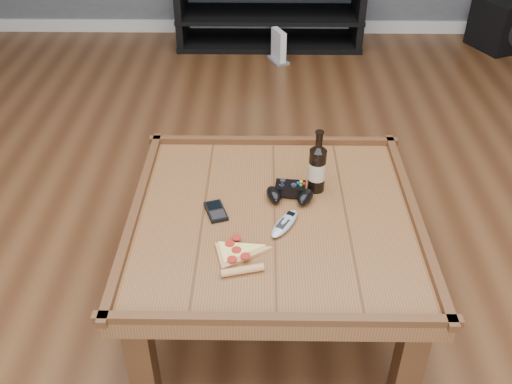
{
  "coord_description": "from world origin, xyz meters",
  "views": [
    {
      "loc": [
        -0.04,
        -1.56,
        1.68
      ],
      "look_at": [
        -0.07,
        0.04,
        0.52
      ],
      "focal_mm": 40.0,
      "sensor_mm": 36.0,
      "label": 1
    }
  ],
  "objects_px": {
    "smartphone": "(216,211)",
    "media_console": "(270,12)",
    "subwoofer": "(504,23)",
    "game_console": "(279,47)",
    "remote_control": "(285,223)",
    "beer_bottle": "(317,167)",
    "pizza_slice": "(237,255)",
    "game_controller": "(290,192)",
    "coffee_table": "(274,228)"
  },
  "relations": [
    {
      "from": "media_console",
      "to": "game_console",
      "type": "xyz_separation_m",
      "value": [
        0.07,
        -0.35,
        -0.14
      ]
    },
    {
      "from": "media_console",
      "to": "game_console",
      "type": "relative_size",
      "value": 6.0
    },
    {
      "from": "remote_control",
      "to": "game_console",
      "type": "bearing_deg",
      "value": 117.56
    },
    {
      "from": "pizza_slice",
      "to": "remote_control",
      "type": "relative_size",
      "value": 1.56
    },
    {
      "from": "coffee_table",
      "to": "beer_bottle",
      "type": "distance_m",
      "value": 0.27
    },
    {
      "from": "pizza_slice",
      "to": "game_console",
      "type": "xyz_separation_m",
      "value": [
        0.19,
        2.62,
        -0.35
      ]
    },
    {
      "from": "subwoofer",
      "to": "game_console",
      "type": "relative_size",
      "value": 2.09
    },
    {
      "from": "smartphone",
      "to": "remote_control",
      "type": "height_order",
      "value": "remote_control"
    },
    {
      "from": "beer_bottle",
      "to": "remote_control",
      "type": "bearing_deg",
      "value": -118.92
    },
    {
      "from": "media_console",
      "to": "game_controller",
      "type": "height_order",
      "value": "game_controller"
    },
    {
      "from": "coffee_table",
      "to": "subwoofer",
      "type": "relative_size",
      "value": 2.11
    },
    {
      "from": "smartphone",
      "to": "subwoofer",
      "type": "distance_m",
      "value": 3.36
    },
    {
      "from": "beer_bottle",
      "to": "game_controller",
      "type": "bearing_deg",
      "value": -150.01
    },
    {
      "from": "pizza_slice",
      "to": "game_controller",
      "type": "bearing_deg",
      "value": 46.87
    },
    {
      "from": "coffee_table",
      "to": "game_console",
      "type": "height_order",
      "value": "coffee_table"
    },
    {
      "from": "media_console",
      "to": "subwoofer",
      "type": "distance_m",
      "value": 1.78
    },
    {
      "from": "subwoofer",
      "to": "coffee_table",
      "type": "bearing_deg",
      "value": -147.12
    },
    {
      "from": "beer_bottle",
      "to": "smartphone",
      "type": "xyz_separation_m",
      "value": [
        -0.36,
        -0.15,
        -0.09
      ]
    },
    {
      "from": "coffee_table",
      "to": "remote_control",
      "type": "height_order",
      "value": "same"
    },
    {
      "from": "coffee_table",
      "to": "game_console",
      "type": "relative_size",
      "value": 4.41
    },
    {
      "from": "coffee_table",
      "to": "remote_control",
      "type": "bearing_deg",
      "value": -61.97
    },
    {
      "from": "beer_bottle",
      "to": "pizza_slice",
      "type": "distance_m",
      "value": 0.47
    },
    {
      "from": "coffee_table",
      "to": "smartphone",
      "type": "height_order",
      "value": "coffee_table"
    },
    {
      "from": "game_console",
      "to": "coffee_table",
      "type": "bearing_deg",
      "value": -114.96
    },
    {
      "from": "remote_control",
      "to": "subwoofer",
      "type": "bearing_deg",
      "value": 86.13
    },
    {
      "from": "game_controller",
      "to": "remote_control",
      "type": "relative_size",
      "value": 1.12
    },
    {
      "from": "remote_control",
      "to": "smartphone",
      "type": "bearing_deg",
      "value": -168.27
    },
    {
      "from": "game_controller",
      "to": "smartphone",
      "type": "relative_size",
      "value": 1.52
    },
    {
      "from": "beer_bottle",
      "to": "game_controller",
      "type": "xyz_separation_m",
      "value": [
        -0.1,
        -0.06,
        -0.07
      ]
    },
    {
      "from": "subwoofer",
      "to": "game_console",
      "type": "xyz_separation_m",
      "value": [
        -1.71,
        -0.3,
        -0.08
      ]
    },
    {
      "from": "remote_control",
      "to": "game_console",
      "type": "distance_m",
      "value": 2.49
    },
    {
      "from": "smartphone",
      "to": "media_console",
      "type": "bearing_deg",
      "value": 66.64
    },
    {
      "from": "subwoofer",
      "to": "remote_control",
      "type": "bearing_deg",
      "value": -146.04
    },
    {
      "from": "pizza_slice",
      "to": "remote_control",
      "type": "xyz_separation_m",
      "value": [
        0.15,
        0.15,
        0.0
      ]
    },
    {
      "from": "coffee_table",
      "to": "game_console",
      "type": "distance_m",
      "value": 2.42
    },
    {
      "from": "remote_control",
      "to": "game_console",
      "type": "height_order",
      "value": "remote_control"
    },
    {
      "from": "remote_control",
      "to": "subwoofer",
      "type": "distance_m",
      "value": 3.28
    },
    {
      "from": "pizza_slice",
      "to": "smartphone",
      "type": "relative_size",
      "value": 2.11
    },
    {
      "from": "smartphone",
      "to": "game_console",
      "type": "height_order",
      "value": "smartphone"
    },
    {
      "from": "smartphone",
      "to": "beer_bottle",
      "type": "bearing_deg",
      "value": 3.31
    },
    {
      "from": "media_console",
      "to": "smartphone",
      "type": "height_order",
      "value": "media_console"
    },
    {
      "from": "coffee_table",
      "to": "game_controller",
      "type": "height_order",
      "value": "game_controller"
    },
    {
      "from": "subwoofer",
      "to": "pizza_slice",
      "type": "bearing_deg",
      "value": -146.83
    },
    {
      "from": "game_controller",
      "to": "subwoofer",
      "type": "bearing_deg",
      "value": 62.67
    },
    {
      "from": "beer_bottle",
      "to": "game_controller",
      "type": "height_order",
      "value": "beer_bottle"
    },
    {
      "from": "beer_bottle",
      "to": "pizza_slice",
      "type": "relative_size",
      "value": 0.91
    },
    {
      "from": "beer_bottle",
      "to": "remote_control",
      "type": "distance_m",
      "value": 0.26
    },
    {
      "from": "beer_bottle",
      "to": "remote_control",
      "type": "xyz_separation_m",
      "value": [
        -0.12,
        -0.22,
        -0.09
      ]
    },
    {
      "from": "beer_bottle",
      "to": "smartphone",
      "type": "distance_m",
      "value": 0.4
    },
    {
      "from": "subwoofer",
      "to": "beer_bottle",
      "type": "bearing_deg",
      "value": -146.31
    }
  ]
}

